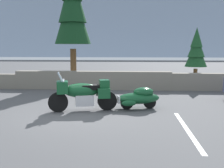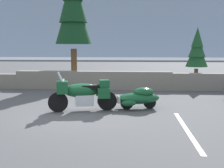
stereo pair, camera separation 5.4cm
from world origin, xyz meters
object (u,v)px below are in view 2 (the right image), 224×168
Objects in this scene: pine_tree_tall at (73,5)px; pine_tree_secondary at (197,49)px; car_shaped_trailer at (139,97)px; touring_motorcycle at (83,93)px.

pine_tree_tall reaches higher than pine_tree_secondary.
pine_tree_tall reaches higher than car_shaped_trailer.
car_shaped_trailer is (1.89, 0.47, -0.21)m from touring_motorcycle.
car_shaped_trailer is 0.31× the size of pine_tree_tall.
touring_motorcycle is 0.32× the size of pine_tree_tall.
pine_tree_tall is 2.20× the size of pine_tree_secondary.
pine_tree_tall is (-1.71, 6.61, 3.90)m from touring_motorcycle.
pine_tree_secondary reaches higher than car_shaped_trailer.
car_shaped_trailer is 8.22m from pine_tree_tall.
touring_motorcycle reaches higher than car_shaped_trailer.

